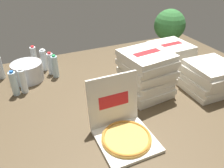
# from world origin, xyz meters

# --- Properties ---
(ground_plane) EXTENTS (3.20, 2.40, 0.02)m
(ground_plane) POSITION_xyz_m (0.00, 0.00, -0.01)
(ground_plane) COLOR #4C3D28
(open_pizza_box) EXTENTS (0.37, 0.44, 0.39)m
(open_pizza_box) POSITION_xyz_m (-0.18, -0.36, 0.08)
(open_pizza_box) COLOR silver
(open_pizza_box) RESTS_ON ground_plane
(pizza_stack_right_mid) EXTENTS (0.40, 0.40, 0.27)m
(pizza_stack_right_mid) POSITION_xyz_m (0.76, 0.39, 0.13)
(pizza_stack_right_mid) COLOR silver
(pizza_stack_right_mid) RESTS_ON ground_plane
(pizza_stack_right_far) EXTENTS (0.43, 0.42, 0.40)m
(pizza_stack_right_far) POSITION_xyz_m (0.24, 0.04, 0.20)
(pizza_stack_right_far) COLOR silver
(pizza_stack_right_far) RESTS_ON ground_plane
(pizza_stack_right_near) EXTENTS (0.40, 0.40, 0.26)m
(pizza_stack_right_near) POSITION_xyz_m (0.78, -0.14, 0.13)
(pizza_stack_right_near) COLOR silver
(pizza_stack_right_near) RESTS_ON ground_plane
(ice_bucket) EXTENTS (0.29, 0.29, 0.18)m
(ice_bucket) POSITION_xyz_m (-0.67, 0.72, 0.09)
(ice_bucket) COLOR #B7BABF
(ice_bucket) RESTS_ON ground_plane
(water_bottle_0) EXTENTS (0.06, 0.06, 0.24)m
(water_bottle_0) POSITION_xyz_m (-0.57, 1.00, 0.11)
(water_bottle_0) COLOR white
(water_bottle_0) RESTS_ON ground_plane
(water_bottle_1) EXTENTS (0.06, 0.06, 0.24)m
(water_bottle_1) POSITION_xyz_m (-0.91, 0.87, 0.11)
(water_bottle_1) COLOR white
(water_bottle_1) RESTS_ON ground_plane
(water_bottle_2) EXTENTS (0.06, 0.06, 0.24)m
(water_bottle_2) POSITION_xyz_m (-0.81, 0.50, 0.11)
(water_bottle_2) COLOR silver
(water_bottle_2) RESTS_ON ground_plane
(water_bottle_3) EXTENTS (0.06, 0.06, 0.24)m
(water_bottle_3) POSITION_xyz_m (-0.73, 0.51, 0.11)
(water_bottle_3) COLOR white
(water_bottle_3) RESTS_ON ground_plane
(water_bottle_4) EXTENTS (0.06, 0.06, 0.24)m
(water_bottle_4) POSITION_xyz_m (-0.41, 0.68, 0.11)
(water_bottle_4) COLOR silver
(water_bottle_4) RESTS_ON ground_plane
(water_bottle_5) EXTENTS (0.06, 0.06, 0.24)m
(water_bottle_5) POSITION_xyz_m (-0.49, 0.87, 0.11)
(water_bottle_5) COLOR white
(water_bottle_5) RESTS_ON ground_plane
(water_bottle_6) EXTENTS (0.06, 0.06, 0.24)m
(water_bottle_6) POSITION_xyz_m (-0.44, 0.76, 0.11)
(water_bottle_6) COLOR white
(water_bottle_6) RESTS_ON ground_plane
(potted_plant) EXTENTS (0.38, 0.38, 0.49)m
(potted_plant) POSITION_xyz_m (1.06, 0.85, 0.28)
(potted_plant) COLOR #513323
(potted_plant) RESTS_ON ground_plane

